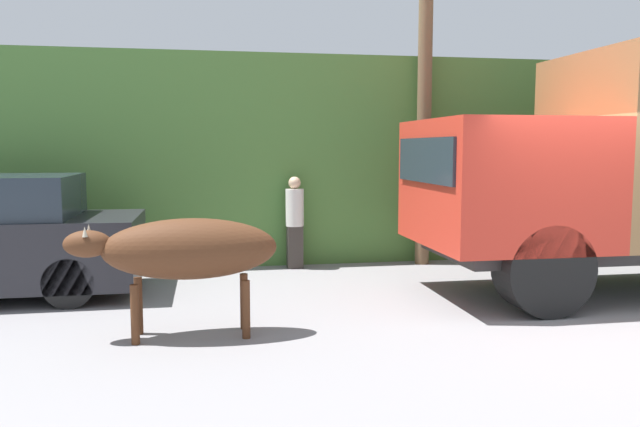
% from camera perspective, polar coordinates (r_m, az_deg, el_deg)
% --- Properties ---
extents(ground_plane, '(60.00, 60.00, 0.00)m').
position_cam_1_polar(ground_plane, '(8.56, 21.48, -8.44)').
color(ground_plane, gray).
extents(hillside_embankment, '(32.00, 5.62, 3.70)m').
position_cam_1_polar(hillside_embankment, '(14.33, 7.73, 5.08)').
color(hillside_embankment, '#4C7A38').
rests_on(hillside_embankment, ground_plane).
extents(brown_cow, '(2.26, 0.67, 1.31)m').
position_cam_1_polar(brown_cow, '(6.96, -12.18, -3.28)').
color(brown_cow, '#512D19').
rests_on(brown_cow, ground_plane).
extents(pedestrian_on_hill, '(0.33, 0.33, 1.58)m').
position_cam_1_polar(pedestrian_on_hill, '(10.71, -2.32, -0.41)').
color(pedestrian_on_hill, '#38332D').
rests_on(pedestrian_on_hill, ground_plane).
extents(utility_pole, '(0.90, 0.25, 6.27)m').
position_cam_1_polar(utility_pole, '(11.27, 9.55, 11.88)').
color(utility_pole, brown).
rests_on(utility_pole, ground_plane).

